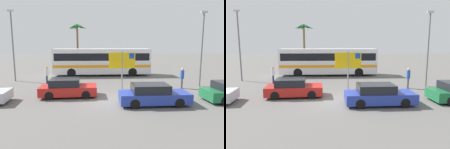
{
  "view_description": "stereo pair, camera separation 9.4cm",
  "coord_description": "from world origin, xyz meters",
  "views": [
    {
      "loc": [
        -0.6,
        -13.6,
        3.88
      ],
      "look_at": [
        0.36,
        2.9,
        1.3
      ],
      "focal_mm": 32.68,
      "sensor_mm": 36.0,
      "label": 1
    },
    {
      "loc": [
        -0.5,
        -13.61,
        3.88
      ],
      "look_at": [
        0.36,
        2.9,
        1.3
      ],
      "focal_mm": 32.68,
      "sensor_mm": 36.0,
      "label": 2
    }
  ],
  "objects": [
    {
      "name": "ground",
      "position": [
        0.0,
        0.0,
        0.0
      ],
      "size": [
        120.0,
        120.0,
        0.0
      ],
      "primitive_type": "plane",
      "color": "#605E5B"
    },
    {
      "name": "bus_front_coach",
      "position": [
        -0.37,
        10.72,
        1.78
      ],
      "size": [
        11.29,
        2.49,
        3.17
      ],
      "color": "white",
      "rests_on": "ground"
    },
    {
      "name": "ferry_sign",
      "position": [
        1.24,
        2.96,
        2.33
      ],
      "size": [
        2.19,
        0.31,
        3.2
      ],
      "rotation": [
        0.0,
        0.0,
        0.12
      ],
      "color": "gray",
      "rests_on": "ground"
    },
    {
      "name": "car_red",
      "position": [
        -2.97,
        1.01,
        0.64
      ],
      "size": [
        4.11,
        2.02,
        1.32
      ],
      "rotation": [
        0.0,
        0.0,
        0.05
      ],
      "color": "red",
      "rests_on": "ground"
    },
    {
      "name": "car_blue",
      "position": [
        2.7,
        -1.28,
        0.64
      ],
      "size": [
        4.38,
        1.78,
        1.32
      ],
      "rotation": [
        0.0,
        0.0,
        0.01
      ],
      "color": "#23389E",
      "rests_on": "ground"
    },
    {
      "name": "pedestrian_by_bus",
      "position": [
        -5.63,
        5.6,
        1.0
      ],
      "size": [
        0.32,
        0.32,
        1.7
      ],
      "rotation": [
        0.0,
        0.0,
        0.43
      ],
      "color": "#1E2347",
      "rests_on": "ground"
    },
    {
      "name": "pedestrian_crossing_lot",
      "position": [
        6.36,
        3.13,
        1.05
      ],
      "size": [
        0.32,
        0.32,
        1.77
      ],
      "rotation": [
        0.0,
        0.0,
        5.78
      ],
      "color": "#4C4C51",
      "rests_on": "ground"
    },
    {
      "name": "lamp_post_left_side",
      "position": [
        8.35,
        3.97,
        3.61
      ],
      "size": [
        0.56,
        0.2,
        6.58
      ],
      "color": "slate",
      "rests_on": "ground"
    },
    {
      "name": "lamp_post_right_side",
      "position": [
        -9.3,
        7.47,
        3.85
      ],
      "size": [
        0.56,
        0.2,
        7.06
      ],
      "color": "slate",
      "rests_on": "ground"
    },
    {
      "name": "palm_tree_seaside",
      "position": [
        -4.21,
        19.56,
        5.62
      ],
      "size": [
        3.09,
        3.14,
        6.83
      ],
      "color": "brown",
      "rests_on": "ground"
    }
  ]
}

